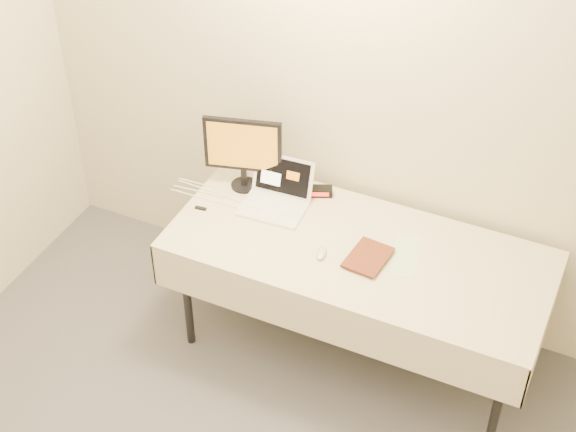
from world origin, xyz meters
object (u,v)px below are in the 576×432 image
at_px(monitor, 243,148).
at_px(book, 352,234).
at_px(table, 358,258).
at_px(laptop, 277,195).

height_order(monitor, book, monitor).
bearing_deg(table, monitor, 163.92).
bearing_deg(monitor, laptop, -30.56).
bearing_deg(monitor, book, -35.11).
xyz_separation_m(table, monitor, (-0.73, 0.21, 0.30)).
bearing_deg(book, monitor, 165.80).
height_order(table, laptop, laptop).
bearing_deg(laptop, monitor, 161.28).
xyz_separation_m(monitor, book, (0.71, -0.26, -0.12)).
distance_m(table, monitor, 0.82).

